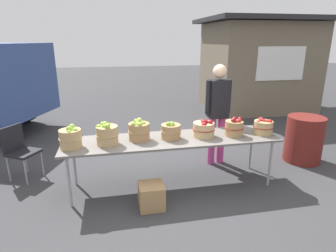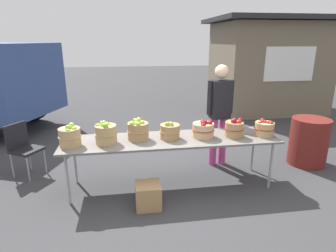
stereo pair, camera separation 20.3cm
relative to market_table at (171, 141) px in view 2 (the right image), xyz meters
name	(u,v)px [view 2 (the right image)]	position (x,y,z in m)	size (l,w,h in m)	color
ground_plane	(171,185)	(0.00, 0.00, -0.72)	(40.00, 40.00, 0.00)	#38383A
market_table	(171,141)	(0.00, 0.00, 0.00)	(3.10, 0.76, 0.75)	slate
apple_basket_green_0	(70,136)	(-1.39, -0.08, 0.17)	(0.30, 0.30, 0.31)	tan
apple_basket_green_1	(106,133)	(-0.92, -0.05, 0.18)	(0.31, 0.31, 0.32)	tan
apple_basket_green_2	(138,130)	(-0.47, 0.04, 0.17)	(0.32, 0.32, 0.30)	#A87F51
apple_basket_green_3	(170,131)	(-0.02, 0.00, 0.15)	(0.30, 0.30, 0.27)	#A87F51
apple_basket_red_0	(203,130)	(0.47, -0.01, 0.15)	(0.33, 0.33, 0.27)	tan
apple_basket_red_1	(234,129)	(0.93, -0.05, 0.16)	(0.28, 0.28, 0.29)	#A87F51
apple_basket_red_2	(264,128)	(1.40, -0.06, 0.15)	(0.30, 0.30, 0.24)	tan
vendor_adult	(220,108)	(0.94, 0.64, 0.31)	(0.46, 0.25, 1.74)	#CC3F8C
food_kiosk	(267,65)	(3.72, 4.47, 0.67)	(3.53, 2.93, 2.74)	#726651
folding_chair	(23,145)	(-2.28, 0.71, -0.21)	(0.55, 0.55, 0.86)	black
trash_barrel	(309,141)	(2.52, 0.42, -0.30)	(0.64, 0.64, 0.83)	maroon
produce_crate	(148,195)	(-0.39, -0.52, -0.55)	(0.33, 0.33, 0.33)	#A87F51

